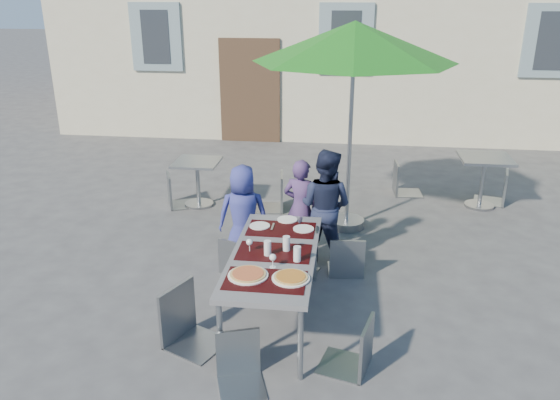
# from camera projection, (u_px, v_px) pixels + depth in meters

# --- Properties ---
(ground) EXTENTS (90.00, 90.00, 0.00)m
(ground) POSITION_uv_depth(u_px,v_px,m) (322.00, 356.00, 4.93)
(ground) COLOR #414143
(ground) RESTS_ON ground
(dining_table) EXTENTS (0.80, 1.85, 0.76)m
(dining_table) POSITION_uv_depth(u_px,v_px,m) (274.00, 257.00, 5.23)
(dining_table) COLOR #48484D
(dining_table) RESTS_ON ground
(pizza_near_left) EXTENTS (0.36, 0.36, 0.03)m
(pizza_near_left) POSITION_uv_depth(u_px,v_px,m) (248.00, 274.00, 4.77)
(pizza_near_left) COLOR white
(pizza_near_left) RESTS_ON dining_table
(pizza_near_right) EXTENTS (0.33, 0.33, 0.03)m
(pizza_near_right) POSITION_uv_depth(u_px,v_px,m) (291.00, 277.00, 4.72)
(pizza_near_right) COLOR white
(pizza_near_right) RESTS_ON dining_table
(glassware) EXTENTS (0.54, 0.42, 0.15)m
(glassware) POSITION_uv_depth(u_px,v_px,m) (279.00, 249.00, 5.10)
(glassware) COLOR silver
(glassware) RESTS_ON dining_table
(place_settings) EXTENTS (0.73, 0.45, 0.01)m
(place_settings) POSITION_uv_depth(u_px,v_px,m) (284.00, 225.00, 5.81)
(place_settings) COLOR white
(place_settings) RESTS_ON dining_table
(child_0) EXTENTS (0.66, 0.49, 1.22)m
(child_0) POSITION_uv_depth(u_px,v_px,m) (243.00, 215.00, 6.45)
(child_0) COLOR navy
(child_0) RESTS_ON ground
(child_1) EXTENTS (0.52, 0.42, 1.24)m
(child_1) POSITION_uv_depth(u_px,v_px,m) (301.00, 208.00, 6.64)
(child_1) COLOR #4B3268
(child_1) RESTS_ON ground
(child_2) EXTENTS (0.78, 0.62, 1.40)m
(child_2) POSITION_uv_depth(u_px,v_px,m) (325.00, 206.00, 6.49)
(child_2) COLOR #1C223D
(child_2) RESTS_ON ground
(chair_0) EXTENTS (0.48, 0.48, 0.84)m
(chair_0) POSITION_uv_depth(u_px,v_px,m) (236.00, 235.00, 6.23)
(chair_0) COLOR gray
(chair_0) RESTS_ON ground
(chair_1) EXTENTS (0.52, 0.52, 0.92)m
(chair_1) POSITION_uv_depth(u_px,v_px,m) (295.00, 234.00, 6.13)
(chair_1) COLOR gray
(chair_1) RESTS_ON ground
(chair_2) EXTENTS (0.43, 0.44, 0.90)m
(chair_2) POSITION_uv_depth(u_px,v_px,m) (348.00, 233.00, 6.18)
(chair_2) COLOR gray
(chair_2) RESTS_ON ground
(chair_3) EXTENTS (0.62, 0.62, 1.05)m
(chair_3) POSITION_uv_depth(u_px,v_px,m) (184.00, 283.00, 4.92)
(chair_3) COLOR gray
(chair_3) RESTS_ON ground
(chair_4) EXTENTS (0.50, 0.50, 0.92)m
(chair_4) POSITION_uv_depth(u_px,v_px,m) (357.00, 316.00, 4.57)
(chair_4) COLOR gray
(chair_4) RESTS_ON ground
(chair_5) EXTENTS (0.48, 0.48, 0.85)m
(chair_5) POSITION_uv_depth(u_px,v_px,m) (239.00, 332.00, 4.43)
(chair_5) COLOR gray
(chair_5) RESTS_ON ground
(patio_umbrella) EXTENTS (2.60, 2.60, 2.76)m
(patio_umbrella) POSITION_uv_depth(u_px,v_px,m) (354.00, 44.00, 6.79)
(patio_umbrella) COLOR #97989E
(patio_umbrella) RESTS_ON ground
(cafe_table_0) EXTENTS (0.66, 0.66, 0.71)m
(cafe_table_0) POSITION_uv_depth(u_px,v_px,m) (198.00, 176.00, 8.28)
(cafe_table_0) COLOR #97989E
(cafe_table_0) RESTS_ON ground
(bg_chair_l_0) EXTENTS (0.57, 0.57, 0.97)m
(bg_chair_l_0) POSITION_uv_depth(u_px,v_px,m) (175.00, 170.00, 8.22)
(bg_chair_l_0) COLOR gray
(bg_chair_l_0) RESTS_ON ground
(bg_chair_r_0) EXTENTS (0.53, 0.52, 1.05)m
(bg_chair_r_0) POSITION_uv_depth(u_px,v_px,m) (274.00, 170.00, 8.09)
(bg_chair_r_0) COLOR #91989C
(bg_chair_r_0) RESTS_ON ground
(cafe_table_1) EXTENTS (0.74, 0.74, 0.79)m
(cafe_table_1) POSITION_uv_depth(u_px,v_px,m) (484.00, 172.00, 8.18)
(cafe_table_1) COLOR #97989E
(cafe_table_1) RESTS_ON ground
(bg_chair_l_1) EXTENTS (0.48, 0.47, 0.99)m
(bg_chair_l_1) POSITION_uv_depth(u_px,v_px,m) (404.00, 159.00, 8.73)
(bg_chair_l_1) COLOR gray
(bg_chair_l_1) RESTS_ON ground
(bg_chair_r_1) EXTENTS (0.54, 0.54, 1.00)m
(bg_chair_r_1) POSITION_uv_depth(u_px,v_px,m) (501.00, 167.00, 8.33)
(bg_chair_r_1) COLOR gray
(bg_chair_r_1) RESTS_ON ground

